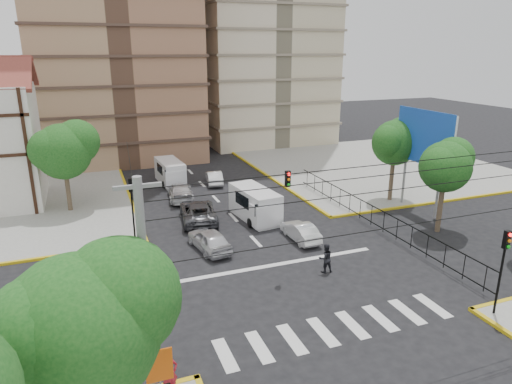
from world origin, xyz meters
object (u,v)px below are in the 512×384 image
van_right_lane (256,205)px  traffic_light_nw (132,199)px  car_silver_front_left (209,240)px  district_sign (160,373)px  pedestrian_crosswalk (325,258)px  traffic_light_se (503,259)px  car_white_front_right (300,231)px  pedestrian_sw_corner (170,374)px  van_left_lane (171,173)px

van_right_lane → traffic_light_nw: bearing=179.9°
car_silver_front_left → district_sign: bearing=59.6°
car_silver_front_left → pedestrian_crosswalk: bearing=126.5°
traffic_light_se → car_white_front_right: bearing=111.9°
traffic_light_nw → car_silver_front_left: bearing=-34.2°
car_white_front_right → pedestrian_sw_corner: bearing=45.0°
van_left_lane → car_silver_front_left: bearing=-96.1°
traffic_light_se → district_sign: (-16.60, -1.44, -0.66)m
traffic_light_se → pedestrian_crosswalk: 9.29m
van_left_lane → car_white_front_right: bearing=-75.4°
traffic_light_nw → car_silver_front_left: size_ratio=1.03×
car_white_front_right → pedestrian_crosswalk: size_ratio=2.17×
pedestrian_sw_corner → pedestrian_crosswalk: pedestrian_sw_corner is taller
car_white_front_right → traffic_light_se: bearing=110.6°
traffic_light_se → van_right_lane: bearing=110.6°
van_right_lane → car_white_front_right: bearing=-79.6°
traffic_light_se → pedestrian_sw_corner: 16.17m
district_sign → pedestrian_crosswalk: bearing=37.7°
car_silver_front_left → pedestrian_crosswalk: pedestrian_crosswalk is taller
van_left_lane → pedestrian_crosswalk: van_left_lane is taller
van_left_lane → traffic_light_se: bearing=-74.1°
van_left_lane → car_silver_front_left: size_ratio=1.20×
car_white_front_right → van_left_lane: bearing=-72.7°
van_left_lane → car_silver_front_left: van_left_lane is taller
pedestrian_sw_corner → district_sign: bearing=-127.1°
van_right_lane → van_left_lane: size_ratio=1.08×
van_right_lane → van_left_lane: bearing=102.4°
car_silver_front_left → pedestrian_crosswalk: (5.59, -5.47, 0.17)m
district_sign → van_left_lane: (6.01, 30.45, -1.36)m
traffic_light_se → pedestrian_crosswalk: traffic_light_se is taller
van_left_lane → pedestrian_sw_corner: (-5.44, -28.82, -0.08)m
car_silver_front_left → pedestrian_sw_corner: 13.32m
district_sign → pedestrian_crosswalk: 14.05m
pedestrian_sw_corner → pedestrian_crosswalk: bearing=15.4°
traffic_light_nw → pedestrian_sw_corner: (-0.43, -15.40, -2.09)m
van_left_lane → car_white_front_right: (5.78, -17.06, -0.46)m
traffic_light_nw → car_silver_front_left: traffic_light_nw is taller
district_sign → car_silver_front_left: (5.45, 14.02, -1.72)m
car_white_front_right → pedestrian_crosswalk: (-0.75, -4.84, 0.25)m
van_right_lane → pedestrian_sw_corner: size_ratio=3.18×
van_right_lane → car_silver_front_left: bearing=-146.6°
pedestrian_sw_corner → traffic_light_nw: bearing=70.4°
district_sign → traffic_light_se: bearing=5.0°
traffic_light_nw → car_white_front_right: size_ratio=1.13×
van_left_lane → pedestrian_sw_corner: van_left_lane is taller
car_silver_front_left → van_right_lane: bearing=-148.8°
van_right_lane → pedestrian_sw_corner: van_right_lane is taller
traffic_light_nw → pedestrian_crosswalk: (10.04, -8.49, -2.22)m
district_sign → van_left_lane: 31.07m
van_left_lane → car_white_front_right: van_left_lane is taller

